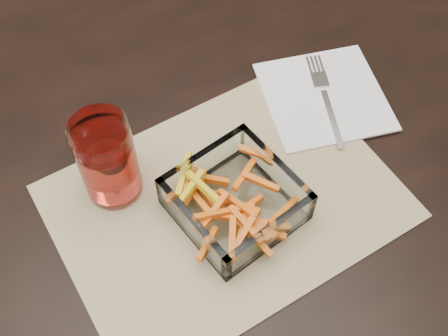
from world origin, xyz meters
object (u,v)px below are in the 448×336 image
Objects in this scene: glass_bowl at (235,201)px; tumbler at (108,162)px; fork at (325,96)px; dining_table at (200,186)px.

tumbler is (-0.14, 0.10, 0.04)m from glass_bowl.
glass_bowl reaches higher than fork.
dining_table is 11.87× the size of tumbler.
glass_bowl is at bearing -82.90° from dining_table.
dining_table is at bearing 97.10° from glass_bowl.
tumbler is (-0.13, -0.01, 0.15)m from dining_table.
glass_bowl is 0.17m from tumbler.
glass_bowl is 0.24m from fork.
fork is at bearing 6.08° from dining_table.
glass_bowl reaches higher than dining_table.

